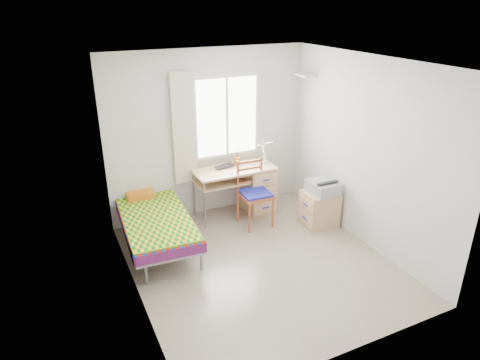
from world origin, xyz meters
The scene contains 17 objects.
floor centered at (0.00, 0.00, 0.00)m, with size 3.50×3.50×0.00m, color #BCAD93.
ceiling centered at (0.00, 0.00, 2.60)m, with size 3.50×3.50×0.00m, color white.
wall_back centered at (0.00, 1.75, 1.30)m, with size 3.20×3.20×0.00m, color silver.
wall_left centered at (-1.60, 0.00, 1.30)m, with size 3.50×3.50×0.00m, color silver.
wall_right centered at (1.60, 0.00, 1.30)m, with size 3.50×3.50×0.00m, color silver.
window centered at (0.30, 1.73, 1.55)m, with size 1.10×0.04×1.30m.
curtain centered at (-0.42, 1.68, 1.45)m, with size 0.35×0.05×1.70m, color beige.
floating_shelf centered at (1.49, 1.40, 2.15)m, with size 0.20×0.32×0.03m, color white.
bed centered at (-1.11, 1.11, 0.40)m, with size 1.01×1.97×0.83m.
desk centered at (0.63, 1.42, 0.43)m, with size 1.28×0.59×0.80m.
chair centered at (0.43, 1.02, 0.57)m, with size 0.46×0.46×1.03m.
cabinet centered at (1.31, 0.55, 0.27)m, with size 0.53×0.47×0.54m.
printer centered at (1.34, 0.53, 0.64)m, with size 0.39×0.45×0.19m.
laptop centered at (0.18, 1.49, 0.81)m, with size 0.34×0.22×0.03m, color black.
pen_cup centered at (0.40, 1.57, 0.86)m, with size 0.09×0.09×0.12m, color orange.
task_lamp centered at (0.75, 1.33, 1.09)m, with size 0.24×0.34×0.46m.
book centered at (0.09, 1.39, 0.59)m, with size 0.17×0.23×0.02m, color gray.
Camera 1 is at (-2.30, -4.22, 3.24)m, focal length 32.00 mm.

